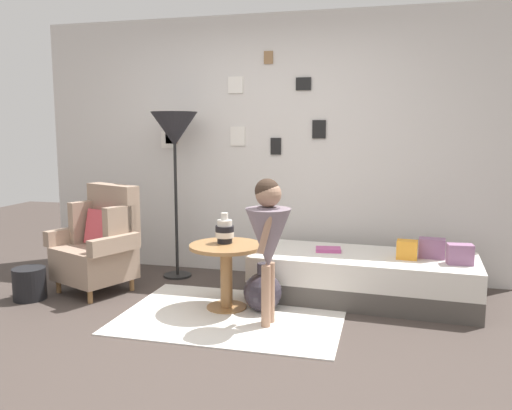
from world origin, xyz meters
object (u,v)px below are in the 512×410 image
book_on_daybed (328,250)px  vase_striped (225,231)px  side_table (226,262)px  demijohn_near (263,292)px  armchair (100,243)px  magazine_basket (30,284)px  floor_lamp (174,134)px  person_child (268,233)px  daybed (363,277)px

book_on_daybed → vase_striped: bearing=-146.1°
side_table → vase_striped: 0.26m
vase_striped → demijohn_near: vase_striped is taller
armchair → magazine_basket: size_ratio=3.46×
armchair → book_on_daybed: armchair is taller
floor_lamp → person_child: bearing=-42.1°
book_on_daybed → daybed: bearing=-9.6°
person_child → magazine_basket: person_child is taller
floor_lamp → magazine_basket: bearing=-134.2°
armchair → person_child: 1.79m
floor_lamp → demijohn_near: floor_lamp is taller
vase_striped → person_child: person_child is taller
magazine_basket → vase_striped: bearing=8.1°
armchair → daybed: armchair is taller
person_child → side_table: bearing=146.4°
armchair → demijohn_near: (1.58, -0.18, -0.28)m
vase_striped → demijohn_near: (0.33, -0.03, -0.49)m
vase_striped → floor_lamp: size_ratio=0.15×
person_child → floor_lamp: bearing=137.9°
daybed → magazine_basket: 2.92m
floor_lamp → side_table: bearing=-45.9°
vase_striped → side_table: bearing=-60.7°
vase_striped → book_on_daybed: 0.99m
book_on_daybed → demijohn_near: book_on_daybed is taller
demijohn_near → armchair: bearing=173.4°
armchair → demijohn_near: 1.62m
side_table → person_child: person_child is taller
armchair → vase_striped: (1.25, -0.16, 0.21)m
side_table → person_child: (0.42, -0.28, 0.32)m
side_table → vase_striped: size_ratio=2.40×
side_table → magazine_basket: (-1.74, -0.20, -0.25)m
side_table → demijohn_near: size_ratio=1.51×
armchair → vase_striped: armchair is taller
person_child → demijohn_near: (-0.12, 0.30, -0.55)m
side_table → book_on_daybed: size_ratio=2.75×
book_on_daybed → floor_lamp: bearing=172.0°
person_child → magazine_basket: (-2.16, 0.08, -0.58)m
armchair → book_on_daybed: (2.05, 0.38, -0.02)m
side_table → book_on_daybed: side_table is taller
book_on_daybed → magazine_basket: bearing=-162.8°
side_table → book_on_daybed: (0.77, 0.58, 0.02)m
side_table → floor_lamp: 1.53m
armchair → floor_lamp: (0.50, 0.59, 1.00)m
vase_striped → floor_lamp: (-0.75, 0.75, 0.79)m
daybed → side_table: side_table is taller
floor_lamp → armchair: bearing=-130.4°
magazine_basket → side_table: bearing=6.4°
daybed → side_table: (-1.08, -0.53, 0.19)m
vase_striped → magazine_basket: 1.81m
armchair → magazine_basket: (-0.46, -0.40, -0.30)m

